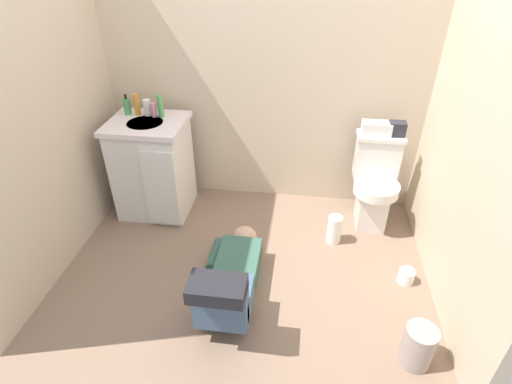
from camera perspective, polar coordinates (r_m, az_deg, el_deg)
name	(u,v)px	position (r m, az deg, el deg)	size (l,w,h in m)	color
ground_plane	(246,265)	(3.02, -1.40, -10.42)	(3.09, 2.91, 0.04)	#806552
wall_back	(264,62)	(3.28, 1.16, 18.04)	(2.75, 0.08, 2.40)	beige
wall_left	(29,99)	(2.87, -29.64, 11.48)	(0.08, 1.91, 2.40)	beige
wall_right	(488,123)	(2.51, 30.19, 8.52)	(0.08, 1.91, 2.40)	beige
toilet	(375,183)	(3.34, 16.55, 1.25)	(0.36, 0.46, 0.75)	silver
vanity_cabinet	(153,167)	(3.43, -14.43, 3.51)	(0.60, 0.53, 0.82)	silver
faucet	(151,109)	(3.36, -14.71, 11.43)	(0.02, 0.02, 0.10)	silver
person_plumber	(231,279)	(2.65, -3.61, -12.29)	(0.38, 1.06, 0.52)	#33594C
tissue_box	(377,128)	(3.22, 16.81, 8.69)	(0.22, 0.11, 0.10)	silver
toiletry_bag	(397,129)	(3.24, 19.45, 8.50)	(0.12, 0.09, 0.11)	#26262D
soap_dispenser	(127,106)	(3.42, -17.89, 11.57)	(0.06, 0.06, 0.17)	#40964C
bottle_amber	(137,105)	(3.37, -16.63, 11.85)	(0.05, 0.05, 0.17)	orange
bottle_white	(147,108)	(3.36, -15.24, 11.55)	(0.06, 0.06, 0.13)	white
bottle_pink	(154,110)	(3.32, -14.36, 11.30)	(0.05, 0.05, 0.11)	pink
bottle_green	(160,106)	(3.29, -13.48, 11.80)	(0.04, 0.04, 0.18)	#4E9A51
trash_can	(418,346)	(2.54, 22.09, -19.70)	(0.18, 0.18, 0.27)	#9F8E85
paper_towel_roll	(334,229)	(3.18, 11.11, -5.22)	(0.11, 0.11, 0.23)	white
toilet_paper_roll	(406,276)	(3.03, 20.62, -11.16)	(0.11, 0.11, 0.10)	white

